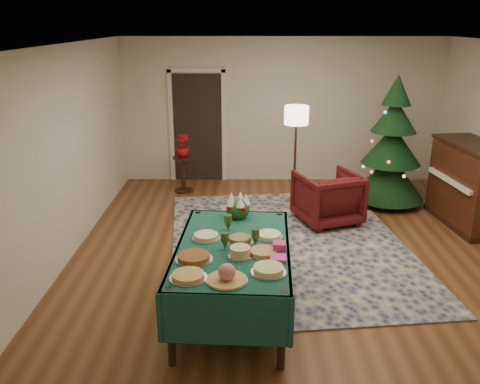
{
  "coord_description": "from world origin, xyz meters",
  "views": [
    {
      "loc": [
        -0.72,
        -6.04,
        2.98
      ],
      "look_at": [
        -0.77,
        -0.2,
        0.99
      ],
      "focal_mm": 38.0,
      "sensor_mm": 36.0,
      "label": 1
    }
  ],
  "objects_px": {
    "buffet_table": "(233,259)",
    "floor_lamp": "(296,121)",
    "gift_box": "(279,247)",
    "potted_plant": "(183,151)",
    "christmas_tree": "(392,148)",
    "side_table": "(183,175)",
    "piano": "(469,186)",
    "armchair": "(328,195)"
  },
  "relations": [
    {
      "from": "buffet_table",
      "to": "floor_lamp",
      "type": "xyz_separation_m",
      "value": [
        0.97,
        3.52,
        0.77
      ]
    },
    {
      "from": "gift_box",
      "to": "potted_plant",
      "type": "bearing_deg",
      "value": 109.06
    },
    {
      "from": "potted_plant",
      "to": "christmas_tree",
      "type": "bearing_deg",
      "value": -9.55
    },
    {
      "from": "side_table",
      "to": "potted_plant",
      "type": "bearing_deg",
      "value": 116.57
    },
    {
      "from": "gift_box",
      "to": "buffet_table",
      "type": "bearing_deg",
      "value": 161.89
    },
    {
      "from": "gift_box",
      "to": "side_table",
      "type": "relative_size",
      "value": 0.19
    },
    {
      "from": "gift_box",
      "to": "christmas_tree",
      "type": "xyz_separation_m",
      "value": [
        2.09,
        3.6,
        0.14
      ]
    },
    {
      "from": "buffet_table",
      "to": "potted_plant",
      "type": "relative_size",
      "value": 5.03
    },
    {
      "from": "buffet_table",
      "to": "floor_lamp",
      "type": "height_order",
      "value": "floor_lamp"
    },
    {
      "from": "buffet_table",
      "to": "side_table",
      "type": "bearing_deg",
      "value": 103.7
    },
    {
      "from": "christmas_tree",
      "to": "piano",
      "type": "height_order",
      "value": "christmas_tree"
    },
    {
      "from": "gift_box",
      "to": "side_table",
      "type": "distance_m",
      "value": 4.46
    },
    {
      "from": "buffet_table",
      "to": "side_table",
      "type": "height_order",
      "value": "buffet_table"
    },
    {
      "from": "buffet_table",
      "to": "side_table",
      "type": "relative_size",
      "value": 3.17
    },
    {
      "from": "gift_box",
      "to": "floor_lamp",
      "type": "height_order",
      "value": "floor_lamp"
    },
    {
      "from": "piano",
      "to": "floor_lamp",
      "type": "bearing_deg",
      "value": 158.45
    },
    {
      "from": "gift_box",
      "to": "potted_plant",
      "type": "distance_m",
      "value": 4.44
    },
    {
      "from": "buffet_table",
      "to": "christmas_tree",
      "type": "xyz_separation_m",
      "value": [
        2.56,
        3.44,
        0.34
      ]
    },
    {
      "from": "side_table",
      "to": "armchair",
      "type": "bearing_deg",
      "value": -31.97
    },
    {
      "from": "floor_lamp",
      "to": "potted_plant",
      "type": "relative_size",
      "value": 4.01
    },
    {
      "from": "gift_box",
      "to": "floor_lamp",
      "type": "xyz_separation_m",
      "value": [
        0.51,
        3.67,
        0.57
      ]
    },
    {
      "from": "buffet_table",
      "to": "piano",
      "type": "distance_m",
      "value": 4.31
    },
    {
      "from": "armchair",
      "to": "piano",
      "type": "distance_m",
      "value": 2.12
    },
    {
      "from": "armchair",
      "to": "christmas_tree",
      "type": "height_order",
      "value": "christmas_tree"
    },
    {
      "from": "floor_lamp",
      "to": "side_table",
      "type": "xyz_separation_m",
      "value": [
        -1.95,
        0.52,
        -1.08
      ]
    },
    {
      "from": "floor_lamp",
      "to": "side_table",
      "type": "height_order",
      "value": "floor_lamp"
    },
    {
      "from": "floor_lamp",
      "to": "side_table",
      "type": "relative_size",
      "value": 2.53
    },
    {
      "from": "armchair",
      "to": "potted_plant",
      "type": "distance_m",
      "value": 2.82
    },
    {
      "from": "potted_plant",
      "to": "side_table",
      "type": "bearing_deg",
      "value": -63.43
    },
    {
      "from": "armchair",
      "to": "potted_plant",
      "type": "height_order",
      "value": "armchair"
    },
    {
      "from": "side_table",
      "to": "piano",
      "type": "distance_m",
      "value": 4.75
    },
    {
      "from": "armchair",
      "to": "piano",
      "type": "height_order",
      "value": "piano"
    },
    {
      "from": "gift_box",
      "to": "potted_plant",
      "type": "xyz_separation_m",
      "value": [
        -1.45,
        4.19,
        -0.07
      ]
    },
    {
      "from": "armchair",
      "to": "christmas_tree",
      "type": "distance_m",
      "value": 1.56
    },
    {
      "from": "side_table",
      "to": "potted_plant",
      "type": "height_order",
      "value": "potted_plant"
    },
    {
      "from": "side_table",
      "to": "christmas_tree",
      "type": "bearing_deg",
      "value": -9.55
    },
    {
      "from": "gift_box",
      "to": "potted_plant",
      "type": "relative_size",
      "value": 0.3
    },
    {
      "from": "potted_plant",
      "to": "piano",
      "type": "bearing_deg",
      "value": -18.75
    },
    {
      "from": "potted_plant",
      "to": "piano",
      "type": "xyz_separation_m",
      "value": [
        4.49,
        -1.52,
        -0.15
      ]
    },
    {
      "from": "christmas_tree",
      "to": "piano",
      "type": "relative_size",
      "value": 1.42
    },
    {
      "from": "armchair",
      "to": "floor_lamp",
      "type": "distance_m",
      "value": 1.42
    },
    {
      "from": "buffet_table",
      "to": "gift_box",
      "type": "distance_m",
      "value": 0.53
    }
  ]
}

